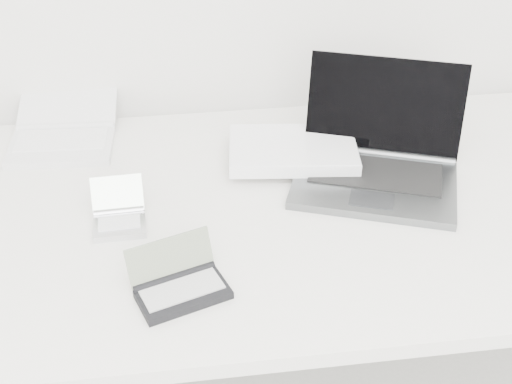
{
  "coord_description": "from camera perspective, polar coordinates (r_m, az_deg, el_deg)",
  "views": [
    {
      "loc": [
        -0.18,
        0.42,
        1.55
      ],
      "look_at": [
        -0.03,
        1.51,
        0.79
      ],
      "focal_mm": 50.0,
      "sensor_mm": 36.0,
      "label": 1
    }
  ],
  "objects": [
    {
      "name": "pda_silver",
      "position": [
        1.37,
        -10.9,
        -1.95
      ],
      "size": [
        0.1,
        0.12,
        0.08
      ],
      "rotation": [
        0.0,
        0.0,
        0.04
      ],
      "color": "silver",
      "rests_on": "desk"
    },
    {
      "name": "laptop_large",
      "position": [
        1.5,
        6.86,
        2.83
      ],
      "size": [
        0.5,
        0.39,
        0.22
      ],
      "rotation": [
        0.0,
        0.0,
        -0.36
      ],
      "color": "#5A5D5F",
      "rests_on": "desk"
    },
    {
      "name": "netbook_open_white",
      "position": [
        1.67,
        -15.15,
        4.52
      ],
      "size": [
        0.24,
        0.3,
        0.06
      ],
      "rotation": [
        0.0,
        0.0,
        -0.06
      ],
      "color": "white",
      "rests_on": "desk"
    },
    {
      "name": "desk",
      "position": [
        1.44,
        0.97,
        -2.51
      ],
      "size": [
        1.6,
        0.8,
        0.73
      ],
      "color": "white",
      "rests_on": "ground"
    },
    {
      "name": "palmtop_charcoal",
      "position": [
        1.21,
        -6.14,
        -7.39
      ],
      "size": [
        0.18,
        0.15,
        0.08
      ],
      "rotation": [
        0.0,
        0.0,
        0.33
      ],
      "color": "black",
      "rests_on": "desk"
    }
  ]
}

